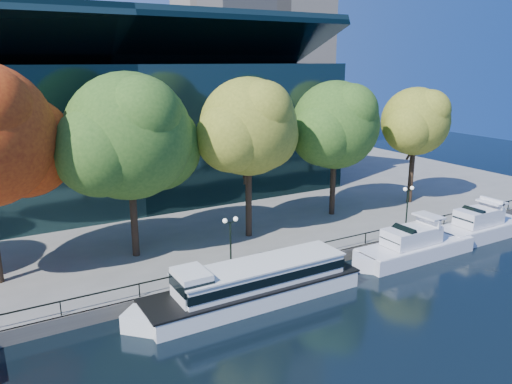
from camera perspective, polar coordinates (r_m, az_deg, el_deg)
ground at (r=36.72m, az=3.93°, el=-11.70°), size 160.00×160.00×0.00m
promenade at (r=68.01m, az=-13.46°, el=0.93°), size 90.00×67.08×1.00m
railing at (r=38.41m, az=1.25°, el=-7.26°), size 88.20×0.08×0.99m
convention_building at (r=61.16m, az=-16.24°, el=6.86°), size 50.00×24.57×21.43m
tour_boat at (r=35.12m, az=-0.77°, el=-10.42°), size 17.35×3.87×3.29m
cruiser_near at (r=44.51m, az=17.32°, el=-5.93°), size 12.37×3.19×3.58m
cruiser_far at (r=51.61m, az=24.01°, el=-3.63°), size 11.33×3.14×3.70m
tree_2 at (r=39.60m, az=-14.03°, el=5.90°), size 12.23×10.03×14.63m
tree_3 at (r=43.07m, az=-0.64°, el=7.23°), size 10.51×8.62×14.07m
tree_4 at (r=50.32m, az=9.23°, el=7.36°), size 10.85×8.90×13.52m
tree_5 at (r=56.82m, az=17.89°, el=7.53°), size 9.11×7.47×12.65m
lamp_1 at (r=37.58m, az=-2.94°, el=-4.46°), size 1.26×0.36×4.03m
lamp_2 at (r=48.59m, az=16.97°, el=-0.61°), size 1.26×0.36×4.03m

